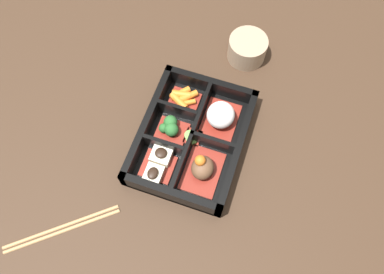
% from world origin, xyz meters
% --- Properties ---
extents(ground_plane, '(3.00, 3.00, 0.00)m').
position_xyz_m(ground_plane, '(0.00, 0.00, 0.00)').
color(ground_plane, '#382619').
extents(bento_base, '(0.27, 0.21, 0.01)m').
position_xyz_m(bento_base, '(0.00, 0.00, 0.01)').
color(bento_base, black).
rests_on(bento_base, ground_plane).
extents(bento_rim, '(0.27, 0.21, 0.05)m').
position_xyz_m(bento_rim, '(-0.00, -0.00, 0.02)').
color(bento_rim, black).
rests_on(bento_rim, ground_plane).
extents(bowl_rice, '(0.10, 0.07, 0.06)m').
position_xyz_m(bowl_rice, '(-0.06, 0.04, 0.04)').
color(bowl_rice, maroon).
rests_on(bowl_rice, bento_base).
extents(bowl_stew, '(0.10, 0.07, 0.06)m').
position_xyz_m(bowl_stew, '(0.06, 0.04, 0.03)').
color(bowl_stew, maroon).
rests_on(bowl_stew, bento_base).
extents(bowl_carrots, '(0.06, 0.07, 0.02)m').
position_xyz_m(bowl_carrots, '(-0.08, -0.05, 0.02)').
color(bowl_carrots, maroon).
rests_on(bowl_carrots, bento_base).
extents(bowl_greens, '(0.06, 0.06, 0.03)m').
position_xyz_m(bowl_greens, '(-0.00, -0.05, 0.03)').
color(bowl_greens, maroon).
rests_on(bowl_greens, bento_base).
extents(bowl_tofu, '(0.09, 0.06, 0.03)m').
position_xyz_m(bowl_tofu, '(0.08, -0.05, 0.02)').
color(bowl_tofu, maroon).
rests_on(bowl_tofu, bento_base).
extents(bowl_pickles, '(0.04, 0.03, 0.01)m').
position_xyz_m(bowl_pickles, '(-0.00, -0.00, 0.02)').
color(bowl_pickles, maroon).
rests_on(bowl_pickles, bento_base).
extents(tea_cup, '(0.09, 0.09, 0.06)m').
position_xyz_m(tea_cup, '(-0.25, 0.05, 0.03)').
color(tea_cup, gray).
rests_on(tea_cup, ground_plane).
extents(chopsticks, '(0.16, 0.19, 0.01)m').
position_xyz_m(chopsticks, '(0.25, -0.18, 0.00)').
color(chopsticks, '#A87F51').
rests_on(chopsticks, ground_plane).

